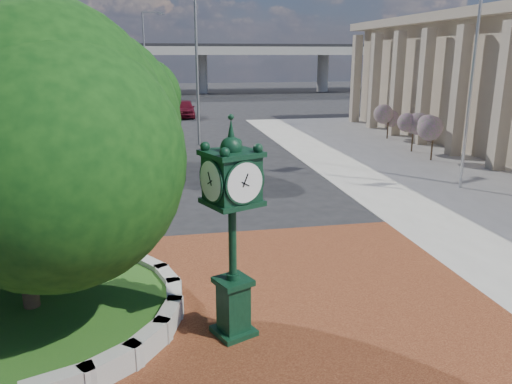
% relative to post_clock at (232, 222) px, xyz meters
% --- Properties ---
extents(ground, '(200.00, 200.00, 0.00)m').
position_rel_post_clock_xyz_m(ground, '(0.57, 1.42, -2.61)').
color(ground, black).
rests_on(ground, ground).
extents(plaza, '(12.00, 12.00, 0.04)m').
position_rel_post_clock_xyz_m(plaza, '(0.57, 0.42, -2.59)').
color(plaza, '#5E2916').
rests_on(plaza, ground).
extents(planter_wall, '(2.96, 6.77, 0.54)m').
position_rel_post_clock_xyz_m(planter_wall, '(-2.14, 1.42, -2.34)').
color(planter_wall, '#9E9B93').
rests_on(planter_wall, ground).
extents(grass_bed, '(6.10, 6.10, 0.40)m').
position_rel_post_clock_xyz_m(grass_bed, '(-4.43, 1.42, -2.41)').
color(grass_bed, '#124015').
rests_on(grass_bed, ground).
extents(overpass, '(90.00, 12.00, 7.50)m').
position_rel_post_clock_xyz_m(overpass, '(0.35, 71.42, 3.93)').
color(overpass, '#9E9B93').
rests_on(overpass, ground).
extents(tree_planter, '(5.20, 5.20, 6.33)m').
position_rel_post_clock_xyz_m(tree_planter, '(-4.43, 1.42, 1.12)').
color(tree_planter, '#38281C').
rests_on(tree_planter, ground).
extents(tree_street, '(4.40, 4.40, 5.45)m').
position_rel_post_clock_xyz_m(tree_street, '(-3.43, 19.42, 0.63)').
color(tree_street, '#38281C').
rests_on(tree_street, ground).
extents(post_clock, '(1.24, 1.24, 4.75)m').
position_rel_post_clock_xyz_m(post_clock, '(0.00, 0.00, 0.00)').
color(post_clock, black).
rests_on(post_clock, ground).
extents(parked_car, '(2.20, 5.05, 1.69)m').
position_rel_post_clock_xyz_m(parked_car, '(1.07, 39.97, -1.76)').
color(parked_car, '#510B18').
rests_on(parked_car, ground).
extents(flagpole_a, '(1.67, 0.77, 11.24)m').
position_rel_post_clock_xyz_m(flagpole_a, '(12.07, 10.35, 3.15)').
color(flagpole_a, silver).
rests_on(flagpole_a, ground).
extents(street_lamp_near, '(2.20, 1.00, 10.22)m').
position_rel_post_clock_xyz_m(street_lamp_near, '(1.45, 24.17, 3.38)').
color(street_lamp_near, slate).
rests_on(street_lamp_near, ground).
extents(street_lamp_far, '(2.29, 0.35, 10.21)m').
position_rel_post_clock_xyz_m(street_lamp_far, '(-2.31, 45.83, 3.38)').
color(street_lamp_far, slate).
rests_on(street_lamp_far, ground).
extents(shrub_near, '(1.20, 1.20, 2.20)m').
position_rel_post_clock_xyz_m(shrub_near, '(13.96, 16.25, -1.02)').
color(shrub_near, '#38281C').
rests_on(shrub_near, ground).
extents(shrub_mid, '(1.20, 1.20, 2.20)m').
position_rel_post_clock_xyz_m(shrub_mid, '(14.17, 18.96, -1.02)').
color(shrub_mid, '#38281C').
rests_on(shrub_mid, ground).
extents(shrub_far, '(1.20, 1.20, 2.20)m').
position_rel_post_clock_xyz_m(shrub_far, '(14.85, 23.93, -1.02)').
color(shrub_far, '#38281C').
rests_on(shrub_far, ground).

